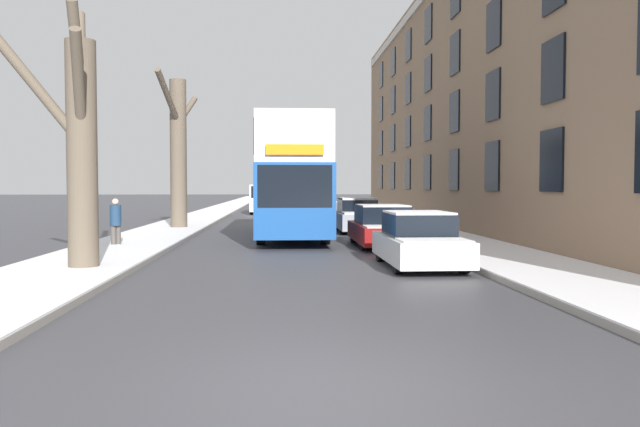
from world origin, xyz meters
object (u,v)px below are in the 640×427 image
(bare_tree_left_1, at_px, (178,150))
(double_decker_bus, at_px, (291,174))
(parked_car_0, at_px, (419,241))
(parked_car_1, at_px, (383,227))
(oncoming_van, at_px, (265,198))
(pedestrian_left_sidewalk, at_px, (116,221))
(bare_tree_left_0, at_px, (79,140))
(parked_car_2, at_px, (357,216))

(bare_tree_left_1, distance_m, double_decker_bus, 6.48)
(double_decker_bus, height_order, parked_car_0, double_decker_bus)
(parked_car_1, height_order, oncoming_van, oncoming_van)
(bare_tree_left_1, distance_m, parked_car_0, 16.02)
(double_decker_bus, xyz_separation_m, pedestrian_left_sidewalk, (-5.70, -4.66, -1.60))
(parked_car_1, distance_m, oncoming_van, 26.36)
(parked_car_0, bearing_deg, bare_tree_left_0, -175.59)
(bare_tree_left_0, distance_m, oncoming_van, 32.27)
(double_decker_bus, xyz_separation_m, parked_car_2, (2.98, 2.51, -1.80))
(bare_tree_left_1, bearing_deg, bare_tree_left_0, -90.03)
(bare_tree_left_1, distance_m, parked_car_1, 11.80)
(double_decker_bus, height_order, oncoming_van, double_decker_bus)
(double_decker_bus, distance_m, parked_car_2, 4.29)
(parked_car_1, bearing_deg, oncoming_van, 99.78)
(bare_tree_left_0, xyz_separation_m, pedestrian_left_sidewalk, (-0.64, 5.60, -2.18))
(pedestrian_left_sidewalk, bearing_deg, bare_tree_left_1, 49.46)
(bare_tree_left_0, relative_size, parked_car_0, 1.62)
(bare_tree_left_0, relative_size, parked_car_1, 1.42)
(bare_tree_left_1, xyz_separation_m, parked_car_2, (8.03, -1.38, -2.97))
(parked_car_2, height_order, oncoming_van, oncoming_van)
(parked_car_0, distance_m, parked_car_1, 5.43)
(parked_car_1, xyz_separation_m, parked_car_2, (0.00, 6.72, 0.05))
(double_decker_bus, bearing_deg, pedestrian_left_sidewalk, -140.73)
(oncoming_van, height_order, pedestrian_left_sidewalk, oncoming_van)
(parked_car_1, bearing_deg, parked_car_2, 90.00)
(bare_tree_left_0, height_order, double_decker_bus, bare_tree_left_0)
(double_decker_bus, height_order, pedestrian_left_sidewalk, double_decker_bus)
(parked_car_0, xyz_separation_m, parked_car_1, (-0.00, 5.43, 0.01))
(bare_tree_left_0, height_order, pedestrian_left_sidewalk, bare_tree_left_0)
(parked_car_0, height_order, pedestrian_left_sidewalk, pedestrian_left_sidewalk)
(double_decker_bus, height_order, parked_car_2, double_decker_bus)
(oncoming_van, bearing_deg, bare_tree_left_0, -96.34)
(parked_car_1, height_order, parked_car_2, parked_car_2)
(parked_car_2, relative_size, pedestrian_left_sidewalk, 2.83)
(bare_tree_left_1, relative_size, parked_car_2, 1.50)
(double_decker_bus, relative_size, parked_car_1, 2.46)
(pedestrian_left_sidewalk, bearing_deg, bare_tree_left_0, -119.75)
(bare_tree_left_0, height_order, parked_car_2, bare_tree_left_0)
(bare_tree_left_1, relative_size, parked_car_0, 1.71)
(parked_car_1, distance_m, parked_car_2, 6.72)
(bare_tree_left_1, xyz_separation_m, oncoming_van, (3.55, 17.87, -2.50))
(bare_tree_left_1, relative_size, double_decker_bus, 0.61)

